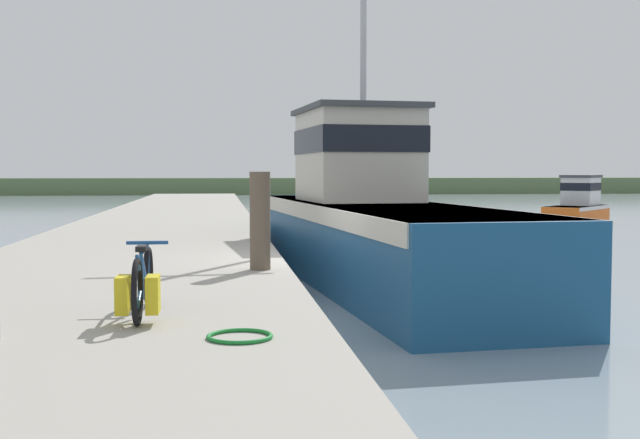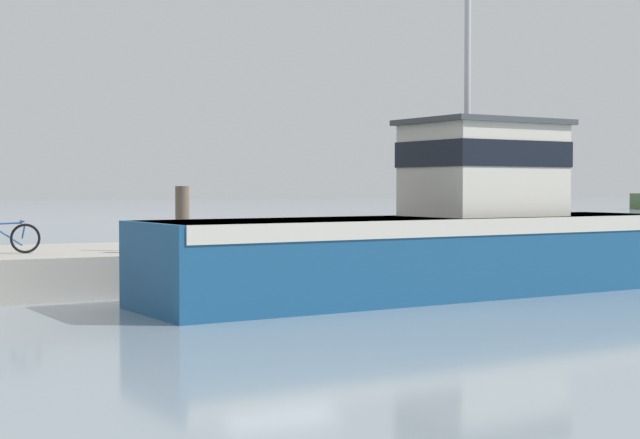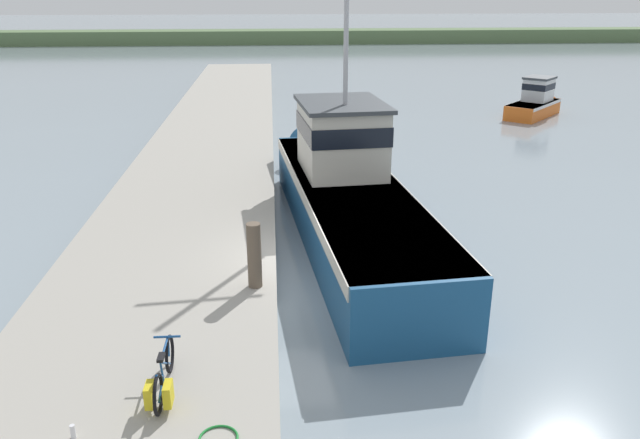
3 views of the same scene
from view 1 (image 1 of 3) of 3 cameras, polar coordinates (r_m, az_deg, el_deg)
The scene contains 8 objects.
ground_plane at distance 13.66m, azimuth 1.02°, elevation -6.49°, with size 320.00×320.00×0.00m, color #84939E.
dock_pier at distance 13.54m, azimuth -13.75°, elevation -4.75°, with size 5.22×80.00×0.90m, color #A39E93.
far_shoreline at distance 89.86m, azimuth 13.58°, elevation 2.37°, with size 180.00×5.00×1.69m, color #567047.
fishing_boat_main at distance 17.46m, azimuth 3.38°, elevation 0.03°, with size 4.04×15.06×8.59m.
boat_orange_near at distance 37.88m, azimuth 17.92°, elevation 0.94°, with size 4.40×4.56×2.20m.
bicycle_touring at distance 8.14m, azimuth -12.58°, elevation -4.61°, with size 0.44×1.76×0.72m.
mooring_post at distance 11.87m, azimuth -4.29°, elevation -0.09°, with size 0.31×0.31×1.45m, color brown.
hose_coil at distance 7.10m, azimuth -5.73°, elevation -8.26°, with size 0.58×0.58×0.04m, color #197A2D.
Camera 1 is at (-1.94, -13.31, 2.35)m, focal length 45.00 mm.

